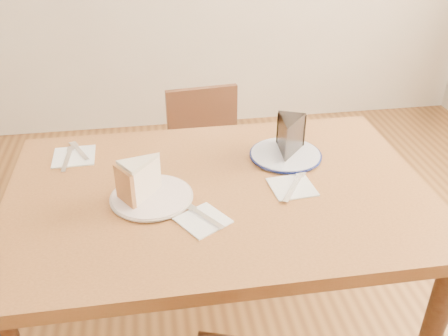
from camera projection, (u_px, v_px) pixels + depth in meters
The scene contains 13 objects.
table at pixel (219, 216), 1.48m from camera, with size 1.20×0.80×0.75m.
chair_far at pixel (209, 168), 2.18m from camera, with size 0.40×0.40×0.74m.
plate_cream at pixel (152, 197), 1.38m from camera, with size 0.22×0.22×0.01m, color white.
plate_navy at pixel (285, 155), 1.58m from camera, with size 0.22×0.22×0.01m, color white.
carrot_cake at pixel (144, 179), 1.36m from camera, with size 0.08×0.11×0.10m, color white, non-canonical shape.
chocolate_cake at pixel (289, 138), 1.55m from camera, with size 0.09×0.12×0.10m, color black, non-canonical shape.
napkin_cream at pixel (203, 220), 1.29m from camera, with size 0.11×0.11×0.00m, color white.
napkin_navy at pixel (292, 187), 1.43m from camera, with size 0.12×0.12×0.00m, color white.
napkin_spare at pixel (74, 156), 1.58m from camera, with size 0.13×0.13×0.00m, color white.
fork_cream at pixel (205, 217), 1.30m from camera, with size 0.01×0.14×0.00m, color silver.
knife_navy at pixel (294, 187), 1.42m from camera, with size 0.02×0.17×0.00m, color silver.
fork_spare at pixel (80, 151), 1.60m from camera, with size 0.01×0.14×0.00m, color silver.
knife_spare at pixel (67, 159), 1.56m from camera, with size 0.01×0.16×0.00m, color silver.
Camera 1 is at (-0.17, -1.18, 1.53)m, focal length 40.00 mm.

